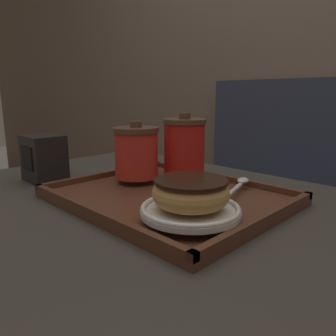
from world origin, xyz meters
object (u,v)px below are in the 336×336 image
(spoon, at_px, (240,183))
(napkin_dispenser, at_px, (44,158))
(donut_chocolate_glazed, at_px, (191,192))
(coffee_cup_rear, at_px, (184,146))
(coffee_cup_front, at_px, (136,152))

(spoon, bearing_deg, napkin_dispenser, 101.01)
(donut_chocolate_glazed, bearing_deg, napkin_dispenser, -176.92)
(donut_chocolate_glazed, bearing_deg, spoon, 100.33)
(coffee_cup_rear, distance_m, napkin_dispenser, 0.33)
(napkin_dispenser, bearing_deg, spoon, 28.26)
(coffee_cup_front, xyz_separation_m, spoon, (0.20, 0.10, -0.05))
(donut_chocolate_glazed, xyz_separation_m, spoon, (-0.03, 0.19, -0.03))
(coffee_cup_rear, relative_size, napkin_dispenser, 1.27)
(coffee_cup_front, relative_size, donut_chocolate_glazed, 1.05)
(coffee_cup_front, relative_size, napkin_dispenser, 1.12)
(coffee_cup_front, xyz_separation_m, coffee_cup_rear, (0.06, 0.09, 0.01))
(donut_chocolate_glazed, bearing_deg, coffee_cup_rear, 134.14)
(coffee_cup_rear, bearing_deg, coffee_cup_front, -122.02)
(coffee_cup_front, distance_m, spoon, 0.23)
(donut_chocolate_glazed, relative_size, napkin_dispenser, 1.07)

